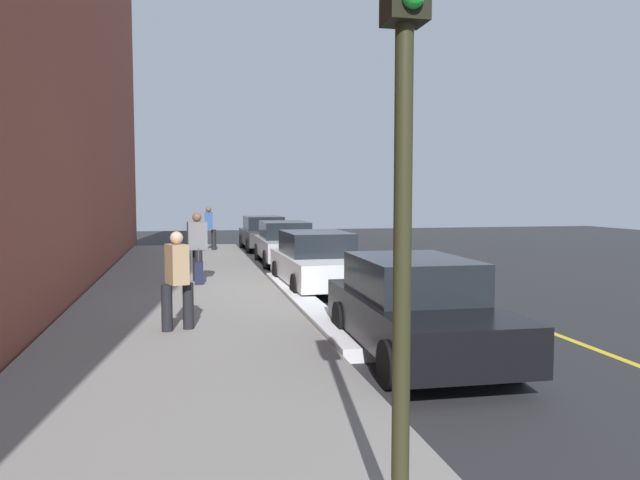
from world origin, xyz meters
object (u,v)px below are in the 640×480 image
parked_car_charcoal (264,233)px  parked_car_white (317,261)px  traffic_light_pole (404,122)px  pedestrian_grey_coat (197,245)px  parked_car_black (415,307)px  rolling_suitcase (199,273)px  pedestrian_blue_coat (209,227)px  pedestrian_tan_coat (177,278)px  parked_car_silver (285,243)px

parked_car_charcoal → parked_car_white: bearing=-0.1°
parked_car_white → traffic_light_pole: bearing=-9.2°
pedestrian_grey_coat → traffic_light_pole: size_ratio=0.45×
pedestrian_grey_coat → traffic_light_pole: traffic_light_pole is taller
parked_car_black → rolling_suitcase: parked_car_black is taller
parked_car_charcoal → traffic_light_pole: 23.65m
parked_car_black → rolling_suitcase: size_ratio=4.86×
pedestrian_blue_coat → parked_car_charcoal: bearing=114.0°
pedestrian_grey_coat → rolling_suitcase: pedestrian_grey_coat is taller
pedestrian_tan_coat → rolling_suitcase: size_ratio=1.81×
parked_car_silver → traffic_light_pole: (17.88, -2.02, 2.19)m
pedestrian_tan_coat → traffic_light_pole: size_ratio=0.41×
pedestrian_tan_coat → rolling_suitcase: (-5.45, 0.45, -0.62)m
parked_car_silver → parked_car_black: (12.90, -0.01, -0.00)m
parked_car_silver → parked_car_white: (6.17, -0.12, -0.00)m
parked_car_charcoal → parked_car_silver: (5.59, 0.09, 0.00)m
parked_car_silver → parked_car_white: same height
parked_car_white → rolling_suitcase: (-0.65, -3.02, -0.31)m
parked_car_black → pedestrian_tan_coat: bearing=-118.4°
traffic_light_pole → rolling_suitcase: traffic_light_pole is taller
parked_car_black → traffic_light_pole: (4.98, -2.01, 2.19)m
pedestrian_blue_coat → pedestrian_tan_coat: pedestrian_blue_coat is taller
parked_car_white → pedestrian_tan_coat: 5.93m
traffic_light_pole → parked_car_charcoal: bearing=175.3°
parked_car_black → pedestrian_blue_coat: bearing=-171.7°
pedestrian_grey_coat → traffic_light_pole: (12.77, 1.14, 1.81)m
parked_car_black → traffic_light_pole: traffic_light_pole is taller
parked_car_black → pedestrian_tan_coat: 4.08m
parked_car_charcoal → pedestrian_grey_coat: (10.70, -3.08, 0.38)m
traffic_light_pole → parked_car_silver: bearing=173.5°
parked_car_charcoal → pedestrian_grey_coat: pedestrian_grey_coat is taller
parked_car_silver → pedestrian_blue_coat: pedestrian_blue_coat is taller
parked_car_silver → rolling_suitcase: (5.51, -3.14, -0.31)m
traffic_light_pole → rolling_suitcase: bearing=-174.8°
parked_car_white → pedestrian_grey_coat: bearing=-109.2°
pedestrian_tan_coat → parked_car_white: bearing=144.1°
rolling_suitcase → pedestrian_tan_coat: bearing=-4.7°
parked_car_charcoal → rolling_suitcase: size_ratio=4.39×
pedestrian_blue_coat → pedestrian_tan_coat: 15.49m
parked_car_white → pedestrian_grey_coat: size_ratio=2.48×
parked_car_charcoal → parked_car_black: (18.49, 0.07, 0.00)m
parked_car_black → rolling_suitcase: bearing=-157.1°
parked_car_white → parked_car_silver: bearing=178.9°
parked_car_black → rolling_suitcase: 8.03m
parked_car_charcoal → parked_car_black: bearing=0.2°
parked_car_black → pedestrian_blue_coat: (-17.39, -2.54, 0.37)m
parked_car_white → pedestrian_tan_coat: pedestrian_tan_coat is taller
parked_car_black → rolling_suitcase: (-7.39, -3.13, -0.31)m
parked_car_silver → parked_car_black: bearing=-0.1°
rolling_suitcase → pedestrian_grey_coat: bearing=-176.1°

